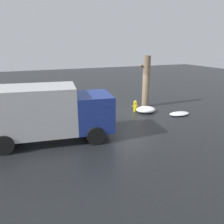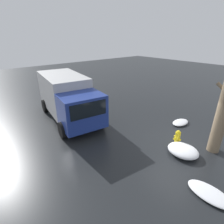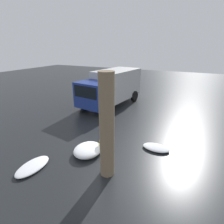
# 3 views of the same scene
# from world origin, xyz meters

# --- Properties ---
(ground_plane) EXTENTS (60.00, 60.00, 0.00)m
(ground_plane) POSITION_xyz_m (0.00, 0.00, 0.00)
(ground_plane) COLOR black
(fire_hydrant) EXTENTS (0.45, 0.36, 0.82)m
(fire_hydrant) POSITION_xyz_m (0.00, 0.00, 0.42)
(fire_hydrant) COLOR yellow
(fire_hydrant) RESTS_ON ground_plane
(tree_trunk) EXTENTS (0.82, 0.54, 3.90)m
(tree_trunk) POSITION_xyz_m (-1.38, -0.93, 1.96)
(tree_trunk) COLOR #7F6B51
(tree_trunk) RESTS_ON ground_plane
(delivery_truck) EXTENTS (6.47, 3.26, 2.77)m
(delivery_truck) POSITION_xyz_m (6.43, 2.66, 1.52)
(delivery_truck) COLOR navy
(delivery_truck) RESTS_ON ground_plane
(snow_pile_by_hydrant) EXTENTS (1.41, 1.22, 0.40)m
(snow_pile_by_hydrant) POSITION_xyz_m (-0.61, 0.47, 0.20)
(snow_pile_by_hydrant) COLOR white
(snow_pile_by_hydrant) RESTS_ON ground_plane
(snow_pile_curbside) EXTENTS (1.52, 0.83, 0.18)m
(snow_pile_curbside) POSITION_xyz_m (-2.44, 1.91, 0.09)
(snow_pile_curbside) COLOR white
(snow_pile_curbside) RESTS_ON ground_plane
(snow_pile_by_tree) EXTENTS (0.76, 1.26, 0.19)m
(snow_pile_by_tree) POSITION_xyz_m (1.11, -2.26, 0.09)
(snow_pile_by_tree) COLOR white
(snow_pile_by_tree) RESTS_ON ground_plane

